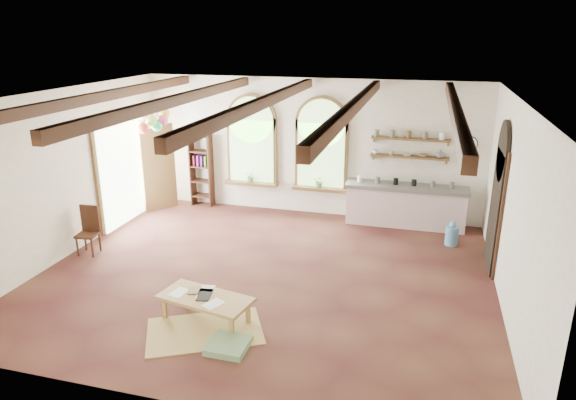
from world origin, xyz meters
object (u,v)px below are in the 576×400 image
(balloon_cluster, at_px, (150,118))
(side_chair, at_px, (89,240))
(kitchen_counter, at_px, (405,205))
(coffee_table, at_px, (205,300))

(balloon_cluster, bearing_deg, side_chair, -96.06)
(kitchen_counter, xyz_separation_m, side_chair, (-5.95, -3.21, -0.20))
(coffee_table, xyz_separation_m, side_chair, (-3.25, 1.70, -0.08))
(coffee_table, relative_size, side_chair, 1.57)
(kitchen_counter, bearing_deg, side_chair, -151.70)
(kitchen_counter, bearing_deg, coffee_table, -118.81)
(side_chair, bearing_deg, balloon_cluster, 83.94)
(kitchen_counter, distance_m, balloon_cluster, 6.07)
(kitchen_counter, height_order, coffee_table, kitchen_counter)
(side_chair, height_order, balloon_cluster, balloon_cluster)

